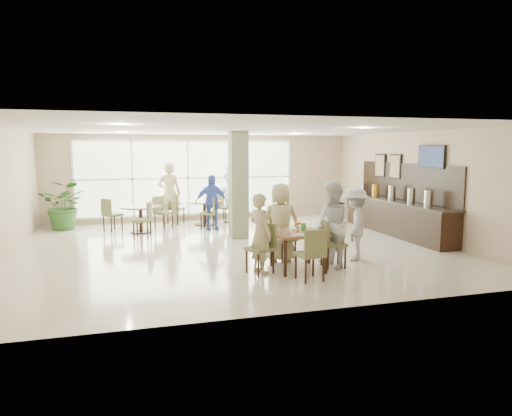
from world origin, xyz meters
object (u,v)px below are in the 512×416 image
object	(u,v)px
round_table_right	(204,206)
teen_left	(260,234)
buffet_counter	(396,214)
teen_standing	(355,224)
round_table_left	(141,212)
potted_plant	(65,205)
main_table	(298,237)
adult_standing	(169,193)
teen_far	(281,222)
adult_b	(232,195)
adult_a	(211,202)
teen_right	(333,225)

from	to	relation	value
round_table_right	teen_left	size ratio (longest dim) A/B	0.79
buffet_counter	teen_standing	world-z (taller)	buffet_counter
round_table_left	potted_plant	xyz separation A→B (m)	(-2.11, 1.12, 0.13)
main_table	round_table_right	size ratio (longest dim) A/B	0.81
buffet_counter	adult_standing	bearing A→B (deg)	150.15
potted_plant	teen_far	distance (m)	7.21
teen_far	round_table_left	bearing A→B (deg)	-45.28
potted_plant	teen_far	xyz separation A→B (m)	(4.82, -5.35, 0.11)
teen_far	adult_standing	size ratio (longest dim) A/B	0.85
round_table_left	potted_plant	distance (m)	2.39
round_table_right	adult_standing	bearing A→B (deg)	159.78
buffet_counter	adult_standing	distance (m)	6.77
buffet_counter	round_table_left	bearing A→B (deg)	162.31
potted_plant	teen_standing	distance (m)	8.53
buffet_counter	teen_far	size ratio (longest dim) A/B	2.84
buffet_counter	teen_standing	bearing A→B (deg)	-136.64
round_table_right	adult_b	xyz separation A→B (m)	(0.86, -0.02, 0.32)
buffet_counter	potted_plant	xyz separation A→B (m)	(-8.89, 3.29, 0.16)
main_table	adult_a	bearing A→B (deg)	99.51
buffet_counter	teen_left	bearing A→B (deg)	-149.22
teen_far	adult_standing	xyz separation A→B (m)	(-1.80, 5.43, 0.14)
teen_left	teen_standing	world-z (taller)	teen_standing
round_table_left	adult_a	world-z (taller)	adult_a
round_table_left	potted_plant	size ratio (longest dim) A/B	0.80
potted_plant	teen_left	distance (m)	7.39
main_table	adult_standing	size ratio (longest dim) A/B	0.50
adult_a	teen_standing	bearing A→B (deg)	-60.81
buffet_counter	teen_right	bearing A→B (deg)	-138.87
potted_plant	adult_standing	bearing A→B (deg)	1.44
buffet_counter	round_table_right	bearing A→B (deg)	148.31
buffet_counter	teen_left	size ratio (longest dim) A/B	3.09
main_table	adult_standing	world-z (taller)	adult_standing
buffet_counter	adult_a	world-z (taller)	buffet_counter
adult_standing	potted_plant	bearing A→B (deg)	15.13
teen_right	teen_standing	world-z (taller)	teen_right
teen_right	teen_far	bearing A→B (deg)	-139.04
buffet_counter	potted_plant	size ratio (longest dim) A/B	3.28
potted_plant	adult_standing	size ratio (longest dim) A/B	0.74
main_table	teen_far	bearing A→B (deg)	97.99
buffet_counter	potted_plant	world-z (taller)	buffet_counter
teen_right	adult_standing	world-z (taller)	adult_standing
buffet_counter	adult_b	world-z (taller)	buffet_counter
main_table	teen_left	world-z (taller)	teen_left
teen_standing	adult_a	distance (m)	4.99
buffet_counter	teen_far	xyz separation A→B (m)	(-4.06, -2.06, 0.27)
round_table_right	teen_standing	bearing A→B (deg)	-66.45
buffet_counter	teen_far	bearing A→B (deg)	-153.07
teen_right	teen_standing	size ratio (longest dim) A/B	1.11
round_table_right	teen_right	bearing A→B (deg)	-74.78
round_table_right	adult_b	bearing A→B (deg)	-1.63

